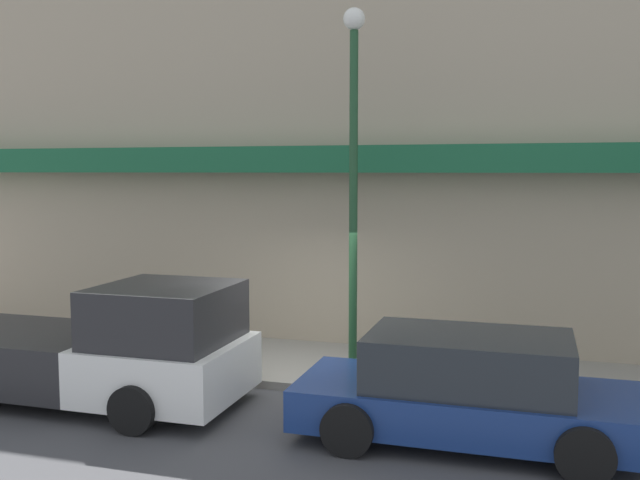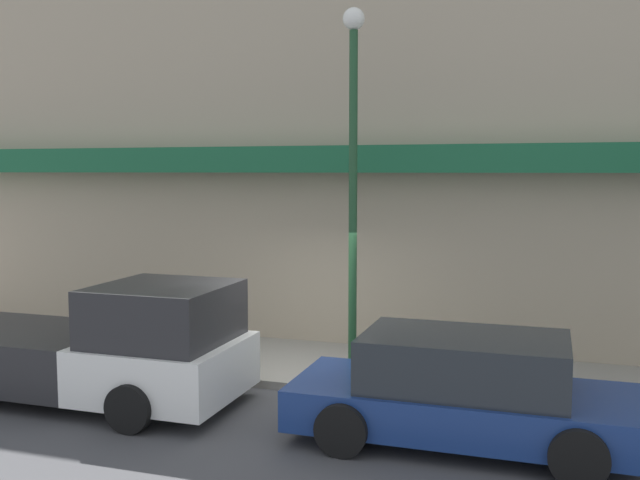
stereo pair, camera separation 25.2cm
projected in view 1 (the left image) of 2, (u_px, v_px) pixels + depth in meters
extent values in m
plane|color=#424244|center=(284.00, 391.00, 11.40)|extent=(80.00, 80.00, 0.00)
cube|color=gray|center=(311.00, 364.00, 12.72)|extent=(36.00, 2.80, 0.14)
cube|color=tan|center=(352.00, 102.00, 15.01)|extent=(19.80, 3.00, 9.93)
cube|color=#195B38|center=(328.00, 159.00, 13.41)|extent=(18.22, 0.60, 0.50)
cube|color=white|center=(167.00, 368.00, 10.47)|extent=(2.19, 2.04, 0.80)
cube|color=#262628|center=(166.00, 314.00, 10.39)|extent=(1.86, 1.88, 0.83)
cube|color=#262628|center=(12.00, 354.00, 11.26)|extent=(3.28, 2.04, 0.80)
cylinder|color=black|center=(202.00, 369.00, 11.46)|extent=(0.67, 0.22, 0.67)
cylinder|color=black|center=(133.00, 410.00, 9.51)|extent=(0.67, 0.22, 0.67)
cylinder|color=black|center=(25.00, 353.00, 12.44)|extent=(0.67, 0.22, 0.67)
cube|color=navy|center=(468.00, 407.00, 9.23)|extent=(4.44, 1.79, 0.54)
cube|color=#23282D|center=(469.00, 361.00, 9.17)|extent=(2.57, 1.61, 0.68)
cylinder|color=black|center=(576.00, 405.00, 9.70)|extent=(0.67, 0.22, 0.67)
cylinder|color=black|center=(585.00, 455.00, 7.99)|extent=(0.67, 0.22, 0.67)
cylinder|color=black|center=(378.00, 387.00, 10.49)|extent=(0.67, 0.22, 0.67)
cylinder|color=black|center=(348.00, 429.00, 8.78)|extent=(0.67, 0.22, 0.67)
cylinder|color=#196633|center=(490.00, 374.00, 11.09)|extent=(0.16, 0.16, 0.45)
sphere|color=#196633|center=(491.00, 356.00, 11.06)|extent=(0.16, 0.16, 0.16)
cylinder|color=#1E4728|center=(353.00, 205.00, 11.76)|extent=(0.14, 0.14, 5.64)
sphere|color=silver|center=(354.00, 19.00, 11.47)|extent=(0.36, 0.36, 0.36)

